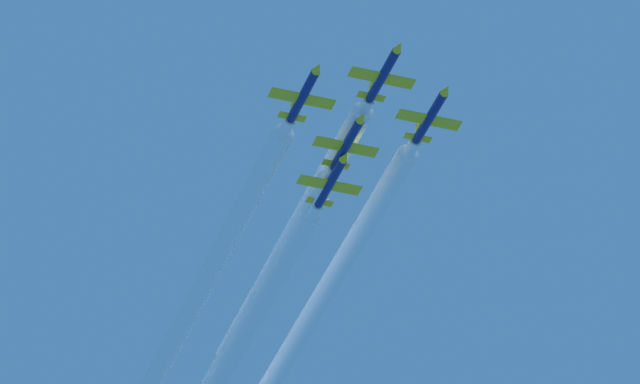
% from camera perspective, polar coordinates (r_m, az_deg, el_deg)
% --- Properties ---
extents(jet_lead, '(9.18, 13.36, 3.21)m').
position_cam_1_polar(jet_lead, '(333.23, 1.49, 2.77)').
color(jet_lead, navy).
extents(jet_left_wingman, '(9.18, 13.36, 3.21)m').
position_cam_1_polar(jet_left_wingman, '(339.21, 2.59, 1.79)').
color(jet_left_wingman, navy).
extents(jet_right_wingman, '(9.18, 13.36, 3.21)m').
position_cam_1_polar(jet_right_wingman, '(334.85, -0.37, 2.29)').
color(jet_right_wingman, navy).
extents(jet_slot, '(9.18, 13.36, 3.21)m').
position_cam_1_polar(jet_slot, '(340.38, 0.65, 1.16)').
color(jet_slot, navy).
extents(jet_high_trail, '(9.18, 13.36, 3.21)m').
position_cam_1_polar(jet_high_trail, '(345.33, 0.27, 0.26)').
color(jet_high_trail, navy).
extents(smoke_trail_lead, '(3.15, 69.03, 3.15)m').
position_cam_1_polar(smoke_trail_lead, '(363.91, -0.65, -1.04)').
color(smoke_trail_lead, white).
extents(smoke_trail_left_wingman, '(3.15, 81.84, 3.15)m').
position_cam_1_polar(smoke_trail_left_wingman, '(375.04, 0.08, -2.40)').
color(smoke_trail_left_wingman, white).
extents(smoke_trail_right_wingman, '(3.15, 80.68, 3.15)m').
position_cam_1_polar(smoke_trail_right_wingman, '(370.74, -2.60, -1.95)').
color(smoke_trail_right_wingman, white).
extents(smoke_trail_slot, '(3.15, 79.13, 3.15)m').
position_cam_1_polar(smoke_trail_slot, '(375.86, -1.60, -2.84)').
color(smoke_trail_slot, white).
extents(smoke_trail_high_trail, '(3.15, 84.51, 3.15)m').
position_cam_1_polar(smoke_trail_high_trail, '(383.44, -2.04, -3.81)').
color(smoke_trail_high_trail, white).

